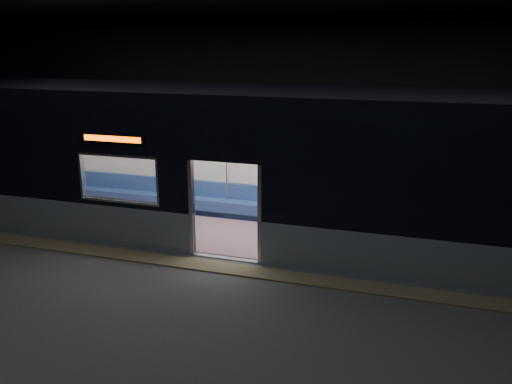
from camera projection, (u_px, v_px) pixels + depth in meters
The scene contains 7 objects.
station_floor at pixel (206, 279), 10.23m from camera, with size 24.00×14.00×0.01m, color #47494C.
station_envelope at pixel (201, 82), 9.24m from camera, with size 24.00×14.00×5.00m.
tactile_strip at pixel (217, 267), 10.73m from camera, with size 22.80×0.50×0.03m, color #8C7F59.
metro_car at pixel (249, 157), 12.06m from camera, with size 18.00×3.04×3.35m.
passenger at pixel (290, 192), 13.04m from camera, with size 0.46×0.77×1.46m.
handbag at pixel (287, 200), 12.86m from camera, with size 0.33×0.28×0.16m, color black.
transit_map at pixel (393, 170), 12.45m from camera, with size 1.03×0.03×0.67m, color white.
Camera 1 is at (3.78, -8.66, 4.35)m, focal length 38.00 mm.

